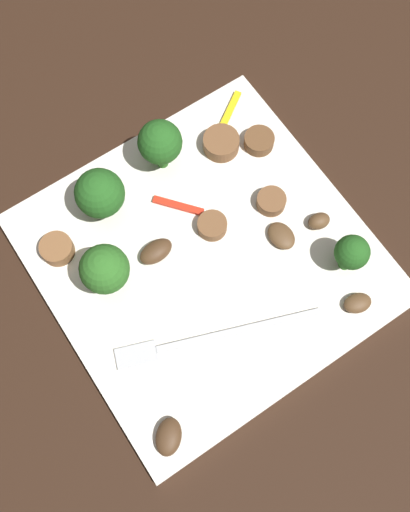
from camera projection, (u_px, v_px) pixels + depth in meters
name	position (u px, v px, depth m)	size (l,w,h in m)	color
ground_plane	(205.00, 260.00, 0.55)	(1.40, 1.40, 0.00)	black
plate	(205.00, 258.00, 0.54)	(0.28, 0.28, 0.01)	white
fork	(204.00, 339.00, 0.51)	(0.17, 0.07, 0.00)	silver
broccoli_floret_0	(160.00, 143.00, 0.53)	(0.04, 0.04, 0.06)	#296420
broccoli_floret_1	(105.00, 270.00, 0.49)	(0.04, 0.04, 0.06)	#347525
broccoli_floret_2	(100.00, 194.00, 0.52)	(0.04, 0.04, 0.06)	#296420
broccoli_floret_3	(352.00, 253.00, 0.51)	(0.03, 0.03, 0.05)	#296420
sausage_slice_0	(221.00, 143.00, 0.57)	(0.03, 0.03, 0.02)	brown
sausage_slice_1	(212.00, 226.00, 0.54)	(0.03, 0.03, 0.01)	brown
sausage_slice_2	(57.00, 249.00, 0.53)	(0.03, 0.03, 0.01)	brown
sausage_slice_3	(271.00, 201.00, 0.55)	(0.03, 0.03, 0.01)	brown
sausage_slice_4	(259.00, 141.00, 0.57)	(0.03, 0.03, 0.01)	brown
mushroom_0	(357.00, 303.00, 0.52)	(0.02, 0.02, 0.01)	brown
mushroom_1	(156.00, 251.00, 0.53)	(0.03, 0.02, 0.01)	#4C331E
mushroom_2	(281.00, 236.00, 0.54)	(0.03, 0.02, 0.01)	brown
mushroom_3	(319.00, 221.00, 0.54)	(0.02, 0.02, 0.01)	brown
mushroom_4	(169.00, 437.00, 0.48)	(0.03, 0.02, 0.01)	#4C331E
pepper_strip_1	(229.00, 113.00, 0.58)	(0.05, 0.01, 0.00)	yellow
pepper_strip_3	(178.00, 206.00, 0.55)	(0.05, 0.01, 0.00)	red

